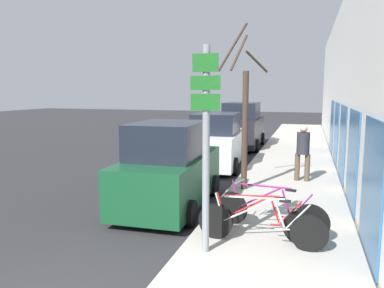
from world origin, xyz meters
TOP-DOWN VIEW (x-y plane):
  - ground_plane at (0.00, 11.20)m, footprint 80.00×80.00m
  - sidewalk_curb at (2.60, 14.00)m, footprint 3.20×32.00m
  - building_facade at (4.35, 13.93)m, footprint 0.23×32.00m
  - signpost at (1.49, 3.05)m, footprint 0.51×0.15m
  - bicycle_0 at (2.39, 3.63)m, footprint 2.41×0.44m
  - bicycle_1 at (2.31, 3.86)m, footprint 2.25×0.44m
  - bicycle_2 at (2.48, 4.37)m, footprint 2.32×0.72m
  - parked_car_0 at (-0.21, 5.73)m, footprint 2.11×4.16m
  - parked_car_1 at (-0.25, 11.09)m, footprint 2.17×4.36m
  - parked_car_2 at (-0.17, 16.43)m, footprint 2.14×4.60m
  - pedestrian_near at (3.03, 9.08)m, footprint 0.47×0.40m
  - street_tree at (1.41, 7.55)m, footprint 1.36×1.28m

SIDE VIEW (x-z plane):
  - ground_plane at x=0.00m, z-range 0.00..0.00m
  - sidewalk_curb at x=2.60m, z-range 0.00..0.15m
  - bicycle_1 at x=2.31m, z-range 0.08..0.99m
  - bicycle_0 at x=2.39m, z-range 0.08..1.02m
  - bicycle_2 at x=2.48m, z-range 0.07..1.05m
  - parked_car_1 at x=-0.25m, z-range -0.09..2.05m
  - parked_car_0 at x=-0.21m, z-range -0.11..2.10m
  - parked_car_2 at x=-0.17m, z-range -0.10..2.29m
  - pedestrian_near at x=3.03m, z-range 0.29..2.08m
  - signpost at x=1.49m, z-range 0.29..3.90m
  - street_tree at x=1.41m, z-range -0.19..4.53m
  - building_facade at x=4.35m, z-range -0.03..6.47m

